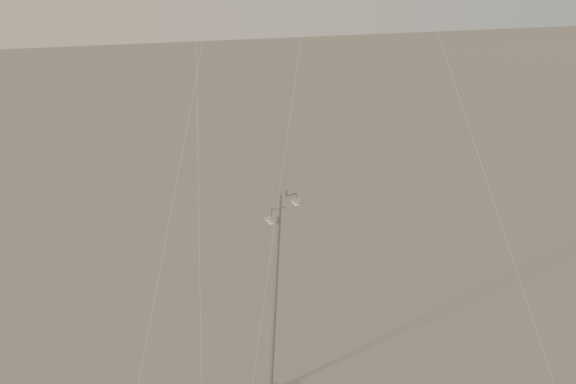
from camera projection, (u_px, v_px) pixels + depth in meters
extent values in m
cylinder|color=gray|center=(275.00, 298.00, 31.81)|extent=(0.62, 0.18, 8.93)
cylinder|color=gray|center=(286.00, 192.00, 30.18)|extent=(0.14, 0.14, 0.18)
cylinder|color=gray|center=(291.00, 195.00, 30.37)|extent=(0.49, 0.26, 0.07)
cylinder|color=gray|center=(296.00, 197.00, 30.56)|extent=(0.06, 0.06, 0.30)
ellipsoid|color=#AFAFAA|center=(296.00, 200.00, 30.62)|extent=(0.52, 0.52, 0.18)
cylinder|color=gray|center=(278.00, 208.00, 30.30)|extent=(0.60, 0.20, 0.07)
cylinder|color=gray|center=(271.00, 214.00, 30.26)|extent=(0.06, 0.06, 0.40)
ellipsoid|color=#AFAFAA|center=(271.00, 219.00, 30.33)|extent=(0.52, 0.52, 0.18)
cylinder|color=beige|center=(198.00, 149.00, 28.10)|extent=(1.25, 6.51, 22.26)
cylinder|color=beige|center=(163.00, 257.00, 25.15)|extent=(5.47, 9.16, 17.94)
cylinder|color=beige|center=(487.00, 180.00, 30.79)|extent=(3.52, 12.90, 18.27)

